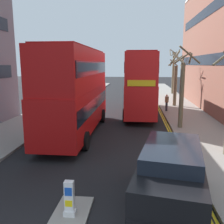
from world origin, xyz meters
TOP-DOWN VIEW (x-y plane):
  - sidewalk_right at (6.50, 16.00)m, footprint 4.00×80.00m
  - sidewalk_left at (-6.50, 16.00)m, footprint 4.00×80.00m
  - kerb_line_outer at (4.40, 14.00)m, footprint 0.10×56.00m
  - kerb_line_inner at (4.24, 14.00)m, footprint 0.10×56.00m
  - traffic_island at (0.00, 3.13)m, footprint 1.10×2.20m
  - keep_left_bollard at (0.00, 3.13)m, footprint 0.36×0.28m
  - double_decker_bus_away at (-2.01, 12.54)m, footprint 2.81×10.81m
  - double_decker_bus_oncoming at (2.22, 19.73)m, footprint 2.88×10.83m
  - taxi_minivan at (3.07, 3.83)m, footprint 2.70×5.07m
  - pedestrian_far at (4.89, 20.71)m, footprint 0.34×0.22m
  - street_tree_near at (7.49, 35.73)m, footprint 1.57×1.58m
  - street_tree_far at (6.14, 24.00)m, footprint 1.77×1.87m
  - street_tree_distant at (5.11, 14.24)m, footprint 1.97×1.99m

SIDE VIEW (x-z plane):
  - kerb_line_outer at x=4.40m, z-range 0.00..0.01m
  - kerb_line_inner at x=4.24m, z-range 0.00..0.01m
  - traffic_island at x=0.00m, z-range 0.00..0.10m
  - sidewalk_right at x=6.50m, z-range 0.00..0.14m
  - sidewalk_left at x=-6.50m, z-range 0.00..0.14m
  - keep_left_bollard at x=0.00m, z-range 0.05..1.16m
  - pedestrian_far at x=4.89m, z-range 0.18..1.80m
  - taxi_minivan at x=3.07m, z-range 0.01..2.13m
  - street_tree_far at x=6.14m, z-range -0.03..5.45m
  - street_tree_distant at x=5.11m, z-range 0.06..5.75m
  - double_decker_bus_away at x=-2.01m, z-range 0.21..5.85m
  - double_decker_bus_oncoming at x=2.22m, z-range 0.21..5.85m
  - street_tree_near at x=7.49m, z-range 0.08..6.82m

